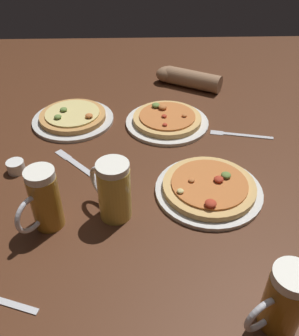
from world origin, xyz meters
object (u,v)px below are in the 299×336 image
beer_mug_pale (44,200)px  pizza_plate_far (73,118)px  pizza_plate_side (167,120)px  ramekin_sauce (16,167)px  diner_arm (185,78)px  beer_mug_amber (113,190)px  pizza_plate_near (209,188)px  knife_right (79,165)px  fork_spare (240,135)px  beer_mug_dark (283,300)px

beer_mug_pale → pizza_plate_far: bearing=90.8°
pizza_plate_far → pizza_plate_side: size_ratio=0.98×
ramekin_sauce → diner_arm: size_ratio=0.19×
pizza_plate_far → beer_mug_amber: size_ratio=1.76×
beer_mug_amber → diner_arm: size_ratio=0.61×
pizza_plate_near → ramekin_sauce: 0.57m
beer_mug_pale → knife_right: 0.26m
pizza_plate_side → fork_spare: bearing=-18.7°
pizza_plate_far → pizza_plate_side: (0.34, -0.03, 0.00)m
beer_mug_amber → diner_arm: 0.80m
beer_mug_amber → knife_right: 0.25m
beer_mug_dark → diner_arm: 1.06m
beer_mug_amber → diner_arm: beer_mug_amber is taller
beer_mug_dark → beer_mug_pale: size_ratio=0.91×
beer_mug_dark → knife_right: beer_mug_dark is taller
knife_right → diner_arm: bearing=55.0°
ramekin_sauce → pizza_plate_near: bearing=-11.3°
pizza_plate_near → pizza_plate_far: pizza_plate_near is taller
beer_mug_pale → fork_spare: size_ratio=0.80×
fork_spare → diner_arm: diner_arm is taller
pizza_plate_far → pizza_plate_side: pizza_plate_side is taller
pizza_plate_far → ramekin_sauce: 0.31m
ramekin_sauce → beer_mug_amber: bearing=-31.6°
pizza_plate_side → beer_mug_pale: size_ratio=1.74×
pizza_plate_near → beer_mug_pale: size_ratio=1.76×
pizza_plate_near → diner_arm: 0.68m
beer_mug_dark → beer_mug_pale: (-0.49, 0.28, 0.01)m
knife_right → pizza_plate_side: bearing=40.0°
beer_mug_amber → fork_spare: size_ratio=0.78×
pizza_plate_far → fork_spare: bearing=-10.8°
pizza_plate_near → pizza_plate_far: size_ratio=1.03×
beer_mug_dark → ramekin_sauce: size_ratio=2.97×
ramekin_sauce → beer_mug_pale: bearing=-58.2°
beer_mug_pale → knife_right: size_ratio=0.94×
beer_mug_pale → knife_right: beer_mug_pale is taller
pizza_plate_far → knife_right: bearing=-79.0°
pizza_plate_side → beer_mug_amber: (-0.17, -0.44, 0.07)m
pizza_plate_near → pizza_plate_far: bearing=137.0°
pizza_plate_near → beer_mug_dark: 0.39m
beer_mug_amber → beer_mug_pale: size_ratio=0.97×
pizza_plate_near → beer_mug_amber: bearing=-164.0°
pizza_plate_side → beer_mug_pale: beer_mug_pale is taller
ramekin_sauce → knife_right: bearing=6.3°
beer_mug_amber → beer_mug_pale: (-0.16, -0.04, 0.00)m
ramekin_sauce → beer_mug_dark: bearing=-38.2°
pizza_plate_side → pizza_plate_far: bearing=175.2°
knife_right → fork_spare: 0.55m
ramekin_sauce → fork_spare: (0.71, 0.18, -0.01)m
pizza_plate_side → fork_spare: pizza_plate_side is taller
pizza_plate_side → fork_spare: (0.24, -0.08, -0.01)m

